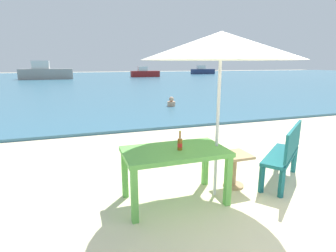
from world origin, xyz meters
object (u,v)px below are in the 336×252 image
Objects in this scene: boat_ferry at (145,73)px; side_table_wood at (234,165)px; picnic_table_green at (175,157)px; patio_umbrella at (221,46)px; boat_sailboat at (46,73)px; boat_barge at (203,71)px; bench_teal_center at (286,151)px; swimmer_person at (171,102)px; beer_bottle_amber at (180,143)px.

side_table_wood is at bearing -101.47° from boat_ferry.
picnic_table_green is 1.59m from patio_umbrella.
boat_ferry is at bearing 6.74° from boat_sailboat.
boat_sailboat is at bearing 100.34° from side_table_wood.
boat_ferry is at bearing -151.96° from boat_barge.
boat_barge is (18.11, 38.22, 0.25)m from side_table_wood.
patio_umbrella reaches higher than boat_sailboat.
boat_barge is 0.70× the size of boat_sailboat.
patio_umbrella is at bearing -115.77° from boat_barge.
boat_sailboat is (-5.58, 30.61, 0.47)m from side_table_wood.
patio_umbrella reaches higher than boat_ferry.
boat_barge reaches higher than bench_teal_center.
side_table_wood is (1.04, 0.12, -0.30)m from picnic_table_green.
swimmer_person is (0.73, 7.54, -0.30)m from bench_teal_center.
side_table_wood reaches higher than swimmer_person.
swimmer_person is at bearing 84.43° from bench_teal_center.
side_table_wood is (0.98, 0.16, -0.50)m from beer_bottle_amber.
picnic_table_green is 3.41× the size of swimmer_person.
beer_bottle_amber is 1.11m from side_table_wood.
picnic_table_green is 42.86m from boat_barge.
bench_teal_center is 0.31× the size of boat_ferry.
boat_sailboat is at bearing 107.14° from swimmer_person.
boat_sailboat is at bearing -173.26° from boat_ferry.
side_table_wood is 32.69m from boat_ferry.
picnic_table_green is 1.20× the size of bench_teal_center.
swimmer_person is 34.98m from boat_barge.
side_table_wood is (0.42, 0.15, -1.76)m from patio_umbrella.
bench_teal_center is 2.85× the size of swimmer_person.
picnic_table_green reaches higher than side_table_wood.
patio_umbrella reaches higher than side_table_wood.
beer_bottle_amber is 8.00m from swimmer_person.
picnic_table_green is at bearing -81.58° from boat_sailboat.
bench_teal_center is at bearing -0.53° from picnic_table_green.
boat_barge is (17.27, 38.36, 0.06)m from bench_teal_center.
patio_umbrella is 0.40× the size of boat_sailboat.
picnic_table_green is 0.24× the size of boat_sailboat.
beer_bottle_amber is at bearing -81.49° from boat_sailboat.
bench_teal_center is (1.82, 0.02, -0.31)m from beer_bottle_amber.
patio_umbrella is 0.57× the size of boat_barge.
patio_umbrella reaches higher than beer_bottle_amber.
patio_umbrella reaches higher than picnic_table_green.
boat_ferry is at bearing 76.92° from beer_bottle_amber.
swimmer_person is 0.11× the size of boat_ferry.
side_table_wood is at bearing -79.66° from boat_sailboat.
swimmer_person is at bearing 70.85° from picnic_table_green.
picnic_table_green is at bearing -103.19° from boat_ferry.
patio_umbrella is 32.96m from boat_ferry.
beer_bottle_amber is at bearing -103.08° from boat_ferry.
boat_sailboat reaches higher than picnic_table_green.
side_table_wood is at bearing -102.02° from swimmer_person.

